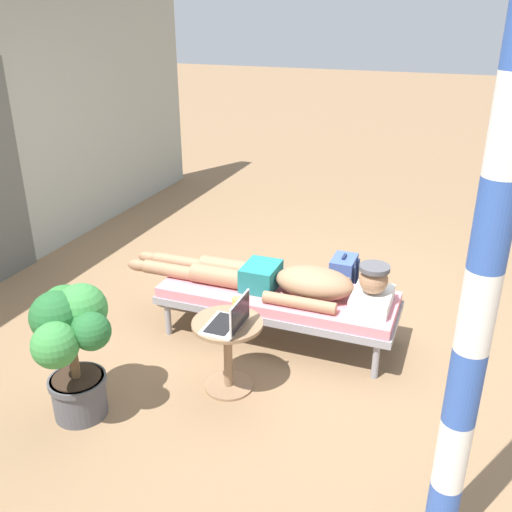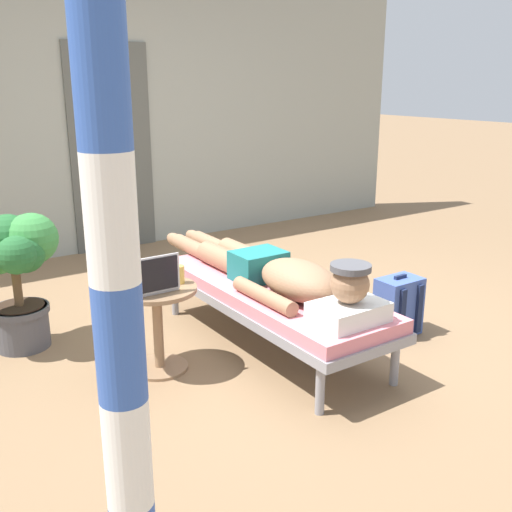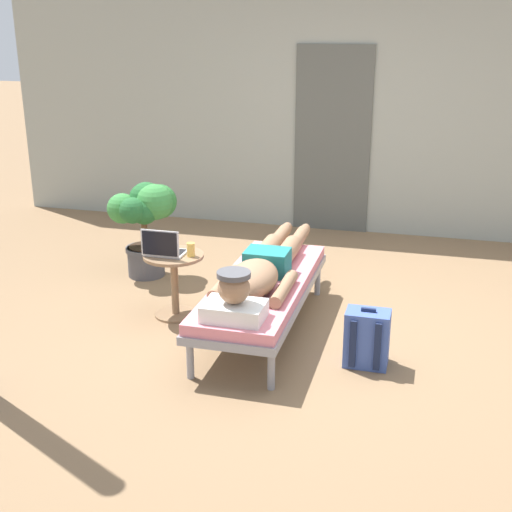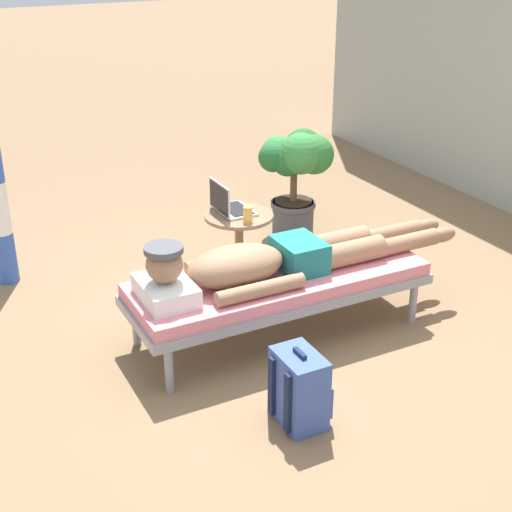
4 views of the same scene
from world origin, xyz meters
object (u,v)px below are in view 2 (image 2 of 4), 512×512
(backpack, at_px, (398,307))
(porch_post, at_px, (111,219))
(lounge_chair, at_px, (271,296))
(potted_plant, at_px, (17,261))
(person_reclining, at_px, (276,273))
(laptop, at_px, (150,282))
(side_table, at_px, (157,314))
(drink_glass, at_px, (179,274))

(backpack, xyz_separation_m, porch_post, (-2.37, -1.04, 1.12))
(lounge_chair, xyz_separation_m, potted_plant, (-1.34, 0.90, 0.24))
(person_reclining, height_order, laptop, laptop)
(backpack, distance_m, porch_post, 2.82)
(side_table, xyz_separation_m, potted_plant, (-0.59, 0.80, 0.23))
(backpack, relative_size, potted_plant, 0.48)
(laptop, bearing_deg, backpack, -13.11)
(side_table, height_order, drink_glass, drink_glass)
(lounge_chair, distance_m, porch_post, 2.28)
(backpack, bearing_deg, potted_plant, 150.44)
(lounge_chair, height_order, laptop, laptop)
(drink_glass, distance_m, porch_post, 1.89)
(person_reclining, bearing_deg, lounge_chair, 90.00)
(laptop, bearing_deg, side_table, 40.52)
(drink_glass, distance_m, backpack, 1.54)
(person_reclining, relative_size, drink_glass, 20.08)
(lounge_chair, bearing_deg, drink_glass, 171.23)
(laptop, relative_size, drink_glass, 2.87)
(person_reclining, distance_m, backpack, 0.93)
(laptop, height_order, potted_plant, potted_plant)
(lounge_chair, relative_size, laptop, 6.04)
(person_reclining, height_order, side_table, person_reclining)
(lounge_chair, relative_size, porch_post, 0.71)
(lounge_chair, bearing_deg, porch_post, -138.12)
(drink_glass, distance_m, potted_plant, 1.09)
(backpack, bearing_deg, person_reclining, 161.67)
(side_table, distance_m, potted_plant, 1.02)
(person_reclining, xyz_separation_m, drink_glass, (-0.60, 0.15, 0.06))
(lounge_chair, relative_size, potted_plant, 2.12)
(drink_glass, bearing_deg, laptop, -167.85)
(drink_glass, height_order, backpack, drink_glass)
(lounge_chair, relative_size, person_reclining, 0.86)
(person_reclining, bearing_deg, drink_glass, 165.79)
(porch_post, bearing_deg, drink_glass, 57.62)
(drink_glass, relative_size, backpack, 0.25)
(lounge_chair, relative_size, drink_glass, 17.32)
(potted_plant, bearing_deg, person_reclining, -35.51)
(person_reclining, relative_size, laptop, 7.00)
(lounge_chair, distance_m, laptop, 0.85)
(person_reclining, relative_size, porch_post, 0.82)
(side_table, height_order, laptop, laptop)
(laptop, bearing_deg, lounge_chair, -3.37)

